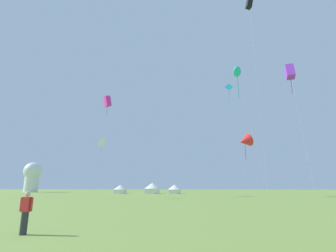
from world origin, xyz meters
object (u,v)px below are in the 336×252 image
festival_tent_center (120,189)px  kite_white_box (102,143)px  kite_red_delta (245,141)px  festival_tent_left (152,188)px  kite_purple_box (290,72)px  kite_magenta_box (107,101)px  festival_tent_right (175,189)px  person_spectator (25,213)px  kite_cyan_diamond (229,90)px  observatory_dome (32,175)px  kite_black_box (249,4)px  kite_cyan_parafoil (237,72)px

festival_tent_center → kite_white_box: bearing=-79.5°
kite_red_delta → festival_tent_left: kite_red_delta is taller
kite_purple_box → festival_tent_left: bearing=123.4°
kite_magenta_box → festival_tent_center: 29.43m
kite_red_delta → festival_tent_center: kite_red_delta is taller
kite_white_box → kite_red_delta: bearing=24.3°
festival_tent_left → festival_tent_right: bearing=0.0°
kite_purple_box → person_spectator: size_ratio=11.02×
kite_purple_box → festival_tent_left: (-26.80, 40.57, -16.14)m
person_spectator → festival_tent_left: festival_tent_left is taller
kite_cyan_diamond → observatory_dome: bearing=154.0°
festival_tent_center → festival_tent_right: (16.19, -0.00, 0.02)m
kite_black_box → kite_magenta_box: bearing=159.5°
festival_tent_left → kite_red_delta: bearing=-39.9°
person_spectator → kite_magenta_box: bearing=106.8°
kite_white_box → festival_tent_right: (10.23, 32.12, -8.28)m
kite_purple_box → kite_red_delta: size_ratio=1.44×
kite_cyan_diamond → festival_tent_right: bearing=126.1°
festival_tent_center → kite_cyan_parafoil: bearing=-56.5°
kite_purple_box → kite_red_delta: 21.94m
kite_black_box → festival_tent_center: size_ratio=9.39×
kite_red_delta → festival_tent_center: (-33.29, 19.78, -10.18)m
kite_red_delta → kite_cyan_parafoil: 24.59m
kite_magenta_box → person_spectator: size_ratio=13.03×
kite_cyan_parafoil → kite_purple_box: bearing=19.5°
person_spectator → festival_tent_center: 67.47m
festival_tent_center → festival_tent_left: bearing=-0.0°
festival_tent_left → kite_cyan_parafoil: bearing=-66.3°
kite_magenta_box → kite_cyan_parafoil: (26.05, -21.75, -4.29)m
kite_cyan_parafoil → observatory_dome: bearing=139.4°
kite_white_box → observatory_dome: size_ratio=0.98×
kite_cyan_diamond → festival_tent_left: bearing=136.6°
kite_purple_box → kite_cyan_parafoil: (-7.79, -2.77, -0.91)m
kite_magenta_box → observatory_dome: (-40.35, 35.15, -15.21)m
kite_red_delta → kite_magenta_box: (-30.66, -1.80, 9.65)m
kite_purple_box → kite_cyan_diamond: kite_cyan_diamond is taller
festival_tent_center → festival_tent_right: bearing=-0.0°
kite_purple_box → festival_tent_right: 48.24m
kite_magenta_box → observatory_dome: size_ratio=2.09×
kite_black_box → festival_tent_left: size_ratio=7.69×
festival_tent_center → kite_red_delta: bearing=-30.7°
kite_cyan_diamond → kite_magenta_box: 28.17m
festival_tent_center → kite_black_box: bearing=-44.7°
kite_black_box → observatory_dome: bearing=146.7°
kite_red_delta → observatory_dome: 78.65m
kite_purple_box → kite_cyan_diamond: size_ratio=0.76×
kite_red_delta → kite_white_box: kite_red_delta is taller
kite_magenta_box → kite_white_box: 15.97m
festival_tent_right → kite_red_delta: bearing=-49.2°
kite_black_box → kite_cyan_parafoil: bearing=-115.1°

